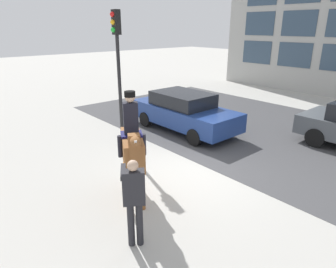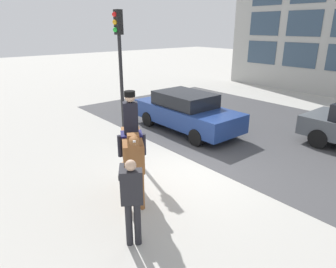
% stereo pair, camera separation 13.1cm
% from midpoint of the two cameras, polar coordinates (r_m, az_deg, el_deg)
% --- Properties ---
extents(ground_plane, '(80.00, 80.00, 0.00)m').
position_cam_midpoint_polar(ground_plane, '(8.59, 4.72, -7.38)').
color(ground_plane, '#B2AFA8').
extents(road_surface, '(18.39, 8.50, 0.01)m').
position_cam_midpoint_polar(road_surface, '(12.19, 20.63, -0.22)').
color(road_surface, '#444447').
rests_on(road_surface, ground_plane).
extents(mounted_horse_lead, '(1.65, 1.13, 2.60)m').
position_cam_midpoint_polar(mounted_horse_lead, '(6.83, -7.36, -2.46)').
color(mounted_horse_lead, brown).
rests_on(mounted_horse_lead, ground_plane).
extents(pedestrian_bystander, '(0.91, 0.49, 1.75)m').
position_cam_midpoint_polar(pedestrian_bystander, '(5.53, -7.26, -11.72)').
color(pedestrian_bystander, '#232328').
rests_on(pedestrian_bystander, ground_plane).
extents(street_car_near_lane, '(4.55, 1.90, 1.51)m').
position_cam_midpoint_polar(street_car_near_lane, '(11.79, 2.71, 4.35)').
color(street_car_near_lane, navy).
rests_on(street_car_near_lane, ground_plane).
extents(traffic_light, '(0.24, 0.29, 4.40)m').
position_cam_midpoint_polar(traffic_light, '(9.78, -9.91, 13.70)').
color(traffic_light, black).
rests_on(traffic_light, ground_plane).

